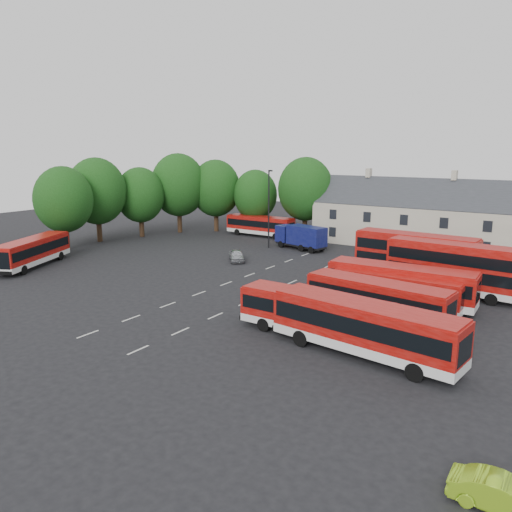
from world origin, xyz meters
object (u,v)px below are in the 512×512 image
(bus_west, at_px, (32,250))
(bus_row_a, at_px, (364,325))
(silver_car, at_px, (237,255))
(bus_dd_south, at_px, (453,266))
(lime_car, at_px, (503,495))
(box_truck, at_px, (301,236))
(lamppost, at_px, (269,207))

(bus_west, bearing_deg, bus_row_a, -118.57)
(silver_car, bearing_deg, bus_west, 179.26)
(bus_dd_south, height_order, lime_car, bus_dd_south)
(box_truck, xyz_separation_m, lamppost, (-4.03, -1.39, 3.61))
(silver_car, bearing_deg, lime_car, -82.44)
(bus_west, distance_m, silver_car, 22.34)
(bus_west, bearing_deg, box_truck, -63.24)
(bus_dd_south, bearing_deg, lamppost, 164.82)
(bus_west, bearing_deg, lime_car, -129.36)
(bus_dd_south, distance_m, lime_car, 28.30)
(bus_dd_south, relative_size, lime_car, 3.09)
(bus_west, relative_size, lime_car, 2.96)
(bus_dd_south, bearing_deg, bus_west, -155.86)
(bus_west, height_order, lamppost, lamppost)
(bus_row_a, relative_size, box_truck, 1.68)
(bus_row_a, distance_m, box_truck, 33.62)
(silver_car, bearing_deg, bus_dd_south, -42.28)
(bus_row_a, height_order, box_truck, bus_row_a)
(silver_car, bearing_deg, bus_row_a, -79.37)
(bus_row_a, relative_size, bus_dd_south, 1.08)
(silver_car, bearing_deg, lamppost, 56.00)
(bus_dd_south, height_order, lamppost, lamppost)
(bus_row_a, relative_size, lamppost, 1.23)
(box_truck, relative_size, lamppost, 0.74)
(bus_row_a, xyz_separation_m, bus_dd_south, (1.40, 17.02, 0.58))
(box_truck, distance_m, lamppost, 5.59)
(bus_dd_south, distance_m, box_truck, 23.27)
(bus_dd_south, bearing_deg, box_truck, 158.18)
(lime_car, bearing_deg, bus_row_a, 41.34)
(bus_west, bearing_deg, silver_car, -73.76)
(bus_row_a, bearing_deg, box_truck, 132.14)
(bus_west, distance_m, box_truck, 31.61)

